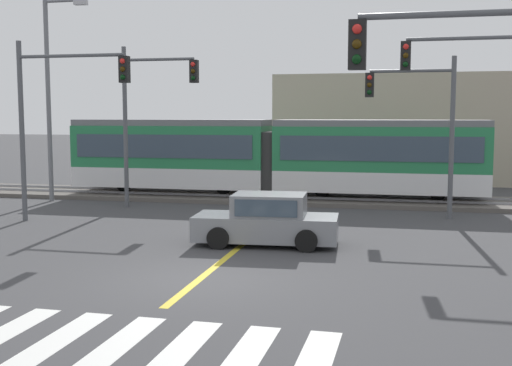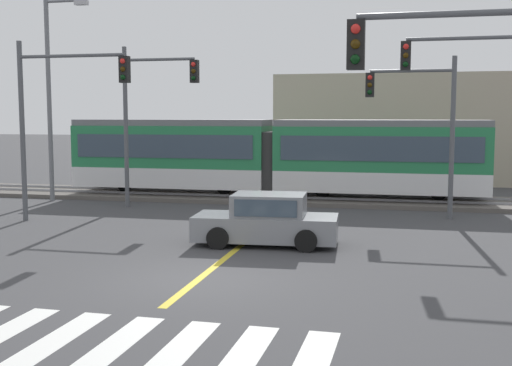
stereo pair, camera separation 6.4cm
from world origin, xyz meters
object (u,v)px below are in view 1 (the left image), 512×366
Objects in this scene: traffic_light_mid_left at (56,104)px; sedan_crossing at (267,221)px; traffic_light_mid_right at (492,96)px; light_rail_tram at (272,155)px; traffic_light_far_left at (148,104)px; street_lamp_west at (52,88)px; traffic_light_near_right at (483,107)px; traffic_light_far_right at (422,114)px.

sedan_crossing is at bearing -15.83° from traffic_light_mid_left.
light_rail_tram is at bearing 139.20° from traffic_light_mid_right.
traffic_light_far_left is at bearing 164.07° from traffic_light_mid_right.
street_lamp_west is at bearing -164.70° from light_rail_tram.
traffic_light_near_right is 21.34m from street_lamp_west.
street_lamp_west is at bearing 165.26° from traffic_light_mid_right.
traffic_light_far_right is 12.40m from traffic_light_near_right.
traffic_light_mid_right is at bearing -40.80° from light_rail_tram.
street_lamp_west is (-3.15, 5.10, 0.81)m from traffic_light_mid_left.
street_lamp_west is (-16.44, 13.57, 1.05)m from traffic_light_near_right.
traffic_light_mid_left is (-6.20, -7.66, 2.16)m from light_rail_tram.
sedan_crossing is 9.08m from traffic_light_mid_left.
traffic_light_far_right is (6.38, -3.75, 1.82)m from light_rail_tram.
traffic_light_mid_left is at bearing -113.10° from traffic_light_far_left.
light_rail_tram is 2.81× the size of traffic_light_far_left.
traffic_light_mid_left is (-14.57, -0.44, -0.17)m from traffic_light_mid_right.
traffic_light_far_left is (-6.30, 6.38, 3.55)m from sedan_crossing.
traffic_light_mid_right is at bearing -60.23° from traffic_light_far_right.
traffic_light_far_right is 0.67× the size of street_lamp_west.
light_rail_tram is 2.88× the size of traffic_light_mid_left.
traffic_light_far_left is 10.84m from traffic_light_far_right.
traffic_light_far_left is 0.99× the size of traffic_light_mid_right.
traffic_light_far_left is at bearing 66.90° from traffic_light_mid_left.
traffic_light_mid_right is at bearing 22.69° from sedan_crossing.
traffic_light_mid_right reaches higher than traffic_light_far_left.
light_rail_tram is 10.09m from traffic_light_mid_left.
light_rail_tram is 7.62m from traffic_light_far_right.
light_rail_tram is at bearing 100.53° from sedan_crossing.
traffic_light_near_right is at bearing -86.77° from traffic_light_far_right.
traffic_light_mid_left is (-8.05, 2.28, 3.51)m from sedan_crossing.
light_rail_tram is at bearing 149.54° from traffic_light_far_right.
traffic_light_far_left is 4.46m from traffic_light_mid_left.
traffic_light_mid_left reaches higher than traffic_light_near_right.
traffic_light_far_left is 13.33m from traffic_light_mid_right.
street_lamp_west is at bearing 175.67° from traffic_light_far_right.
traffic_light_far_left is (-4.45, -3.56, 2.20)m from light_rail_tram.
light_rail_tram is 2.78× the size of traffic_light_mid_right.
traffic_light_mid_left reaches higher than sedan_crossing.
traffic_light_far_left is at bearing -141.34° from light_rail_tram.
traffic_light_far_right is (10.83, -0.19, -0.39)m from traffic_light_far_left.
traffic_light_far_left reaches higher than traffic_light_near_right.
traffic_light_mid_left is at bearing -58.29° from street_lamp_west.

